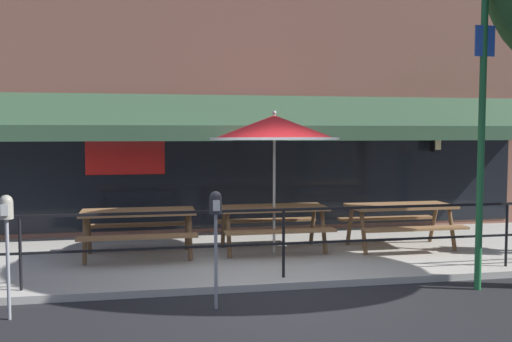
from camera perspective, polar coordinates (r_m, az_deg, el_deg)
The scene contains 11 objects.
ground_plane at distance 7.83m, azimuth 3.29°, elevation -11.81°, with size 120.00×120.00×0.00m, color black.
patio_deck at distance 9.71m, azimuth 0.35°, elevation -8.40°, with size 15.00×4.00×0.10m, color #ADA89E.
restaurant_building at distance 11.85m, azimuth -1.81°, elevation 13.62°, with size 15.00×1.60×8.30m.
patio_railing at distance 7.94m, azimuth 2.78°, elevation -5.67°, with size 13.84×0.04×0.97m.
picnic_table_left at distance 9.37m, azimuth -11.69°, elevation -4.85°, with size 1.80×1.42×0.76m.
picnic_table_centre at distance 9.67m, azimuth 1.68°, elevation -4.50°, with size 1.80×1.42×0.76m.
picnic_table_right at distance 10.22m, azimuth 14.23°, elevation -4.16°, with size 1.80×1.42×0.76m.
patio_umbrella_centre at distance 9.46m, azimuth 1.84°, elevation 4.27°, with size 2.14×2.14×2.38m.
parking_meter_near at distance 6.98m, azimuth -23.68°, elevation -4.43°, with size 0.15×0.16×1.42m.
parking_meter_far at distance 6.80m, azimuth -4.06°, elevation -4.31°, with size 0.15×0.16×1.42m.
street_sign_pole at distance 8.13m, azimuth 21.67°, elevation 5.30°, with size 0.28×0.09×4.60m.
Camera 1 is at (-1.86, -7.30, 2.12)m, focal length 40.00 mm.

